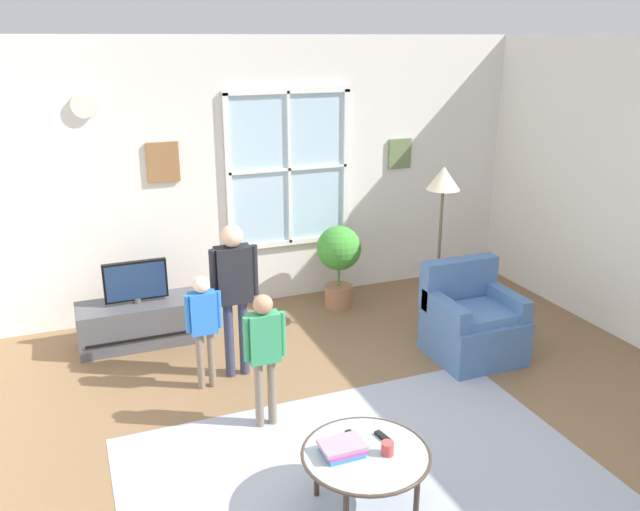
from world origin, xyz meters
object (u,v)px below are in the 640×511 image
Objects in this scene: remote_near_cup at (383,437)px; person_black_shirt at (234,283)px; coffee_table at (366,456)px; person_blue_shirt at (203,319)px; armchair at (472,323)px; potted_plant_by_window at (339,256)px; television at (136,281)px; book_stack at (342,448)px; floor_lamp at (443,195)px; tv_stand at (140,323)px; remote_near_books at (353,437)px; cup at (388,448)px; person_green_shirt at (264,345)px.

remote_near_cup is 2.00m from person_black_shirt.
person_blue_shirt reaches higher than coffee_table.
armchair is 1.69m from potted_plant_by_window.
person_black_shirt is at bearing 98.53° from coffee_table.
book_stack is at bearing -73.11° from television.
floor_lamp reaches higher than remote_near_cup.
remote_near_cup is 0.08× the size of floor_lamp.
tv_stand is 1.25× the size of potted_plant_by_window.
remote_near_books is 0.08× the size of floor_lamp.
tv_stand is 8.18× the size of remote_near_cup.
person_blue_shirt is at bearing -145.15° from potted_plant_by_window.
cup is (0.25, -0.11, 0.00)m from book_stack.
cup is at bearing -69.66° from person_blue_shirt.
remote_near_cup is 0.13× the size of person_green_shirt.
person_black_shirt is 1.82m from potted_plant_by_window.
coffee_table is 0.16m from book_stack.
person_green_shirt is (0.00, -0.85, -0.19)m from person_black_shirt.
person_green_shirt reaches higher than potted_plant_by_window.
person_black_shirt is 0.40m from person_blue_shirt.
potted_plant_by_window is at bearing 3.32° from television.
person_green_shirt is 2.46m from floor_lamp.
person_blue_shirt is 0.60× the size of floor_lamp.
person_black_shirt is 1.50× the size of potted_plant_by_window.
potted_plant_by_window reaches higher than book_stack.
book_stack is 3.03m from floor_lamp.
floor_lamp is at bearing -53.02° from potted_plant_by_window.
potted_plant_by_window reaches higher than coffee_table.
remote_near_books is at bearing 93.91° from coffee_table.
armchair is 2.23m from person_black_shirt.
potted_plant_by_window is 0.55× the size of floor_lamp.
remote_near_books reaches higher than coffee_table.
cup is 0.06× the size of person_black_shirt.
person_green_shirt reaches higher than remote_near_cup.
person_blue_shirt is at bearing -172.92° from floor_lamp.
potted_plant_by_window is at bearing 37.18° from person_black_shirt.
person_green_shirt is 1.17× the size of potted_plant_by_window.
remote_near_books is 0.19m from remote_near_cup.
person_black_shirt is 0.87m from person_green_shirt.
coffee_table is 0.75× the size of person_green_shirt.
person_black_shirt is (-0.46, 1.89, 0.43)m from remote_near_cup.
person_green_shirt reaches higher than cup.
person_green_shirt reaches higher than book_stack.
potted_plant_by_window is (1.27, 3.02, 0.13)m from book_stack.
book_stack is 1.12m from person_green_shirt.
television reaches higher than cup.
person_blue_shirt is at bearing -68.82° from tv_stand.
floor_lamp is at bearing 90.34° from armchair.
coffee_table is 3.28m from potted_plant_by_window.
remote_near_cup is at bearing -128.52° from floor_lamp.
remote_near_cup is at bearing -67.50° from tv_stand.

